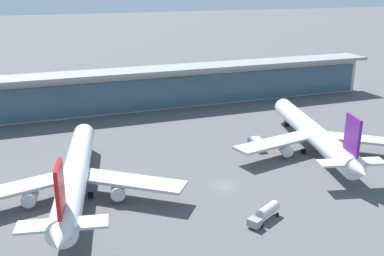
% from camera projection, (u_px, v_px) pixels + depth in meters
% --- Properties ---
extents(ground_plane, '(1200.00, 1200.00, 0.00)m').
position_uv_depth(ground_plane, '(224.00, 186.00, 103.51)').
color(ground_plane, '#515154').
extents(airliner_left_stand, '(47.05, 62.01, 16.62)m').
position_uv_depth(airliner_left_stand, '(75.00, 174.00, 97.38)').
color(airliner_left_stand, white).
rests_on(airliner_left_stand, ground).
extents(airliner_centre_stand, '(46.61, 61.65, 16.62)m').
position_uv_depth(airliner_centre_stand, '(313.00, 133.00, 123.45)').
color(airliner_centre_stand, white).
rests_on(airliner_centre_stand, ground).
extents(service_truck_near_nose_blue, '(3.32, 7.55, 3.10)m').
position_uv_depth(service_truck_near_nose_blue, '(256.00, 143.00, 126.55)').
color(service_truck_near_nose_blue, '#234C9E').
rests_on(service_truck_near_nose_blue, ground).
extents(service_truck_under_wing_olive, '(3.08, 6.92, 2.70)m').
position_uv_depth(service_truck_under_wing_olive, '(350.00, 155.00, 119.99)').
color(service_truck_under_wing_olive, olive).
rests_on(service_truck_under_wing_olive, ground).
extents(service_truck_mid_apron_grey, '(8.62, 6.13, 2.95)m').
position_uv_depth(service_truck_mid_apron_grey, '(265.00, 213.00, 88.14)').
color(service_truck_mid_apron_grey, gray).
rests_on(service_truck_mid_apron_grey, ground).
extents(terminal_building, '(186.09, 12.80, 15.20)m').
position_uv_depth(terminal_building, '(145.00, 88.00, 163.80)').
color(terminal_building, beige).
rests_on(terminal_building, ground).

